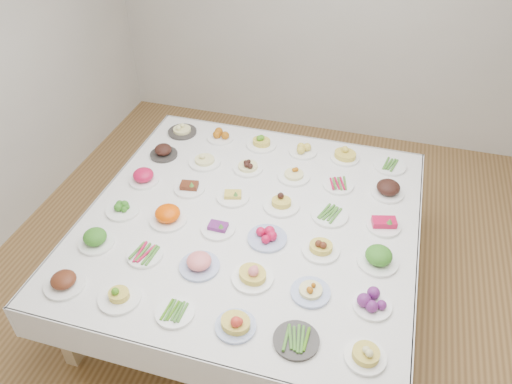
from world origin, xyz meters
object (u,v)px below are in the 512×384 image
(dish_0, at_px, (63,278))
(dish_18, at_px, (143,176))
(dish_35, at_px, (390,165))
(display_table, at_px, (250,224))

(dish_0, distance_m, dish_18, 1.12)
(dish_35, bearing_deg, display_table, -135.00)
(display_table, distance_m, dish_18, 0.96)
(dish_18, bearing_deg, display_table, -10.90)
(dish_0, xyz_separation_m, dish_35, (1.86, 1.87, -0.05))
(display_table, xyz_separation_m, dish_35, (0.93, 0.93, 0.09))
(dish_35, bearing_deg, dish_18, -158.19)
(display_table, relative_size, dish_18, 10.42)
(display_table, height_order, dish_18, dish_18)
(display_table, bearing_deg, dish_18, 169.10)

